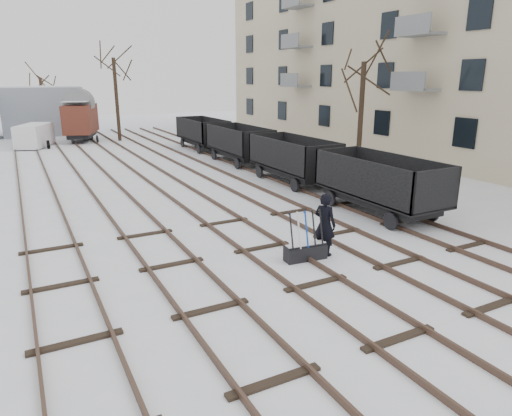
{
  "coord_description": "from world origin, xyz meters",
  "views": [
    {
      "loc": [
        -6.56,
        -9.05,
        5.3
      ],
      "look_at": [
        0.07,
        3.55,
        1.2
      ],
      "focal_mm": 32.0,
      "sensor_mm": 36.0,
      "label": 1
    }
  ],
  "objects_px": {
    "panel_van": "(34,135)",
    "ground_frame": "(306,251)",
    "freight_wagon_a": "(379,192)",
    "worker": "(325,224)",
    "box_van_wagon": "(80,118)"
  },
  "relations": [
    {
      "from": "box_van_wagon",
      "to": "panel_van",
      "type": "relative_size",
      "value": 1.13
    },
    {
      "from": "freight_wagon_a",
      "to": "panel_van",
      "type": "xyz_separation_m",
      "value": [
        -11.23,
        26.28,
        0.05
      ]
    },
    {
      "from": "box_van_wagon",
      "to": "panel_van",
      "type": "bearing_deg",
      "value": -134.05
    },
    {
      "from": "worker",
      "to": "freight_wagon_a",
      "type": "relative_size",
      "value": 0.35
    },
    {
      "from": "panel_van",
      "to": "ground_frame",
      "type": "bearing_deg",
      "value": -56.06
    },
    {
      "from": "freight_wagon_a",
      "to": "panel_van",
      "type": "distance_m",
      "value": 28.58
    },
    {
      "from": "ground_frame",
      "to": "freight_wagon_a",
      "type": "xyz_separation_m",
      "value": [
        5.29,
        2.72,
        0.59
      ]
    },
    {
      "from": "ground_frame",
      "to": "freight_wagon_a",
      "type": "relative_size",
      "value": 0.27
    },
    {
      "from": "ground_frame",
      "to": "freight_wagon_a",
      "type": "height_order",
      "value": "freight_wagon_a"
    },
    {
      "from": "box_van_wagon",
      "to": "freight_wagon_a",
      "type": "bearing_deg",
      "value": -56.42
    },
    {
      "from": "freight_wagon_a",
      "to": "panel_van",
      "type": "height_order",
      "value": "freight_wagon_a"
    },
    {
      "from": "freight_wagon_a",
      "to": "panel_van",
      "type": "bearing_deg",
      "value": 113.15
    },
    {
      "from": "worker",
      "to": "panel_van",
      "type": "relative_size",
      "value": 0.44
    },
    {
      "from": "ground_frame",
      "to": "worker",
      "type": "xyz_separation_m",
      "value": [
        0.75,
        0.1,
        0.69
      ]
    },
    {
      "from": "freight_wagon_a",
      "to": "box_van_wagon",
      "type": "distance_m",
      "value": 29.2
    }
  ]
}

